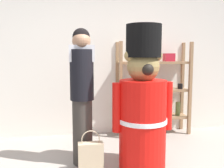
{
  "coord_description": "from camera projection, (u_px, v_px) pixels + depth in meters",
  "views": [
    {
      "loc": [
        -0.55,
        -2.07,
        1.34
      ],
      "look_at": [
        -0.03,
        0.86,
        1.0
      ],
      "focal_mm": 40.45,
      "sensor_mm": 36.0,
      "label": 1
    }
  ],
  "objects": [
    {
      "name": "merchandise_shelf",
      "position": [
        154.0,
        88.0,
        4.28
      ],
      "size": [
        1.24,
        0.35,
        1.56
      ],
      "color": "#93704C",
      "rests_on": "ground_plane"
    },
    {
      "name": "person_shopper",
      "position": [
        82.0,
        92.0,
        3.06
      ],
      "size": [
        0.3,
        0.29,
        1.66
      ],
      "color": "#38332D",
      "rests_on": "ground_plane"
    },
    {
      "name": "shopping_bag",
      "position": [
        91.0,
        156.0,
        2.92
      ],
      "size": [
        0.29,
        0.12,
        0.48
      ],
      "color": "#C1AD89",
      "rests_on": "ground_plane"
    },
    {
      "name": "back_wall",
      "position": [
        100.0,
        58.0,
        4.28
      ],
      "size": [
        6.4,
        0.12,
        2.6
      ],
      "primitive_type": "cube",
      "color": "silver",
      "rests_on": "ground_plane"
    },
    {
      "name": "teddy_bear_guard",
      "position": [
        143.0,
        105.0,
        2.98
      ],
      "size": [
        0.73,
        0.58,
        1.69
      ],
      "color": "red",
      "rests_on": "ground_plane"
    }
  ]
}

